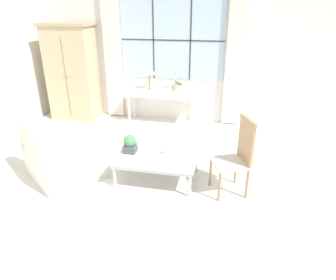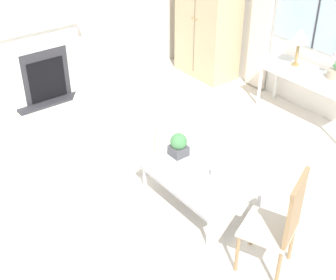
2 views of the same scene
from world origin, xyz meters
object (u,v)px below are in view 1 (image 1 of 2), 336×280
(table_lamp, at_px, (149,70))
(potted_orchid, at_px, (176,82))
(coffee_table, at_px, (157,158))
(side_chair_wooden, at_px, (238,153))
(console_table, at_px, (163,94))
(armoire, at_px, (72,72))
(armchair_upholstered, at_px, (63,159))
(potted_plant_small, at_px, (130,144))
(pillar_candle, at_px, (167,151))

(table_lamp, bearing_deg, potted_orchid, 6.66)
(table_lamp, xyz_separation_m, coffee_table, (0.74, -2.34, -0.79))
(coffee_table, bearing_deg, side_chair_wooden, -3.65)
(console_table, height_order, table_lamp, table_lamp)
(coffee_table, bearing_deg, armoire, 137.42)
(armchair_upholstered, height_order, potted_plant_small, armchair_upholstered)
(table_lamp, relative_size, armchair_upholstered, 0.38)
(armoire, height_order, coffee_table, armoire)
(table_lamp, xyz_separation_m, side_chair_wooden, (1.86, -2.41, -0.55))
(table_lamp, height_order, coffee_table, table_lamp)
(console_table, relative_size, side_chair_wooden, 1.43)
(side_chair_wooden, bearing_deg, table_lamp, 127.73)
(armchair_upholstered, distance_m, pillar_candle, 1.57)
(coffee_table, height_order, pillar_candle, pillar_candle)
(table_lamp, height_order, side_chair_wooden, table_lamp)
(console_table, height_order, armchair_upholstered, armchair_upholstered)
(armoire, relative_size, table_lamp, 3.99)
(armchair_upholstered, bearing_deg, pillar_candle, 9.58)
(side_chair_wooden, height_order, coffee_table, side_chair_wooden)
(potted_orchid, bearing_deg, console_table, -165.47)
(side_chair_wooden, bearing_deg, potted_orchid, 117.80)
(side_chair_wooden, xyz_separation_m, potted_plant_small, (-1.54, 0.10, -0.06))
(pillar_candle, bearing_deg, console_table, 104.45)
(potted_plant_small, bearing_deg, armoire, 132.59)
(table_lamp, bearing_deg, armchair_upholstered, -104.85)
(console_table, distance_m, armchair_upholstered, 2.72)
(side_chair_wooden, xyz_separation_m, coffee_table, (-1.12, 0.07, -0.23))
(armoire, height_order, armchair_upholstered, armoire)
(table_lamp, height_order, armchair_upholstered, table_lamp)
(table_lamp, distance_m, pillar_candle, 2.52)
(table_lamp, bearing_deg, side_chair_wooden, -52.27)
(side_chair_wooden, bearing_deg, potted_plant_small, 176.11)
(coffee_table, xyz_separation_m, potted_plant_small, (-0.42, 0.03, 0.17))
(pillar_candle, bearing_deg, armchair_upholstered, -170.42)
(potted_orchid, bearing_deg, armchair_upholstered, -115.40)
(coffee_table, bearing_deg, table_lamp, 107.66)
(armchair_upholstered, bearing_deg, armoire, 113.53)
(armoire, bearing_deg, table_lamp, 1.77)
(console_table, distance_m, table_lamp, 0.57)
(console_table, xyz_separation_m, table_lamp, (-0.29, 0.00, 0.49))
(armoire, bearing_deg, potted_plant_small, -47.41)
(potted_orchid, bearing_deg, armoire, -177.04)
(console_table, bearing_deg, table_lamp, 179.32)
(console_table, xyz_separation_m, armchair_upholstered, (-0.96, -2.51, -0.38))
(armoire, height_order, potted_plant_small, armoire)
(armoire, height_order, side_chair_wooden, armoire)
(potted_orchid, xyz_separation_m, pillar_candle, (0.32, -2.32, -0.46))
(potted_plant_small, height_order, pillar_candle, potted_plant_small)
(table_lamp, height_order, potted_plant_small, table_lamp)
(console_table, distance_m, side_chair_wooden, 2.87)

